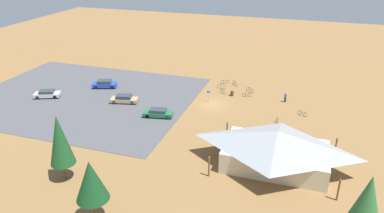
{
  "coord_description": "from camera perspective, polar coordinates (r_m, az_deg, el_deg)",
  "views": [
    {
      "loc": [
        -14.1,
        54.16,
        24.83
      ],
      "look_at": [
        2.15,
        4.42,
        1.2
      ],
      "focal_mm": 34.06,
      "sensor_mm": 36.0,
      "label": 1
    }
  ],
  "objects": [
    {
      "name": "car_tan_front_row",
      "position": [
        62.52,
        -10.58,
        1.19
      ],
      "size": [
        4.81,
        2.79,
        1.37
      ],
      "color": "tan",
      "rests_on": "parking_lot_asphalt"
    },
    {
      "name": "bicycle_yellow_yard_front",
      "position": [
        65.79,
        4.83,
        2.36
      ],
      "size": [
        1.24,
        1.21,
        0.78
      ],
      "color": "black",
      "rests_on": "ground"
    },
    {
      "name": "bicycle_green_front_row",
      "position": [
        59.61,
        16.93,
        -1.06
      ],
      "size": [
        1.41,
        0.89,
        0.8
      ],
      "color": "black",
      "rests_on": "ground"
    },
    {
      "name": "bike_pavilion",
      "position": [
        44.67,
        13.05,
        -6.21
      ],
      "size": [
        14.33,
        9.45,
        4.76
      ],
      "color": "beige",
      "rests_on": "ground"
    },
    {
      "name": "pine_east",
      "position": [
        42.68,
        -20.0,
        -4.97
      ],
      "size": [
        2.8,
        2.8,
        8.01
      ],
      "color": "brown",
      "rests_on": "ground"
    },
    {
      "name": "bicycle_purple_by_bin",
      "position": [
        70.4,
        5.16,
        3.87
      ],
      "size": [
        1.48,
        1.01,
        0.81
      ],
      "color": "black",
      "rests_on": "ground"
    },
    {
      "name": "ground",
      "position": [
        61.23,
        3.2,
        0.34
      ],
      "size": [
        160.0,
        160.0,
        0.0
      ],
      "primitive_type": "plane",
      "color": "olive",
      "rests_on": "ground"
    },
    {
      "name": "bicycle_orange_yard_center",
      "position": [
        69.67,
        6.74,
        3.6
      ],
      "size": [
        1.23,
        1.38,
        0.89
      ],
      "color": "black",
      "rests_on": "ground"
    },
    {
      "name": "bicycle_teal_trailside",
      "position": [
        66.97,
        9.05,
        2.59
      ],
      "size": [
        1.42,
        1.03,
        0.91
      ],
      "color": "black",
      "rests_on": "ground"
    },
    {
      "name": "lot_sign",
      "position": [
        61.48,
        2.59,
        1.89
      ],
      "size": [
        0.56,
        0.08,
        2.2
      ],
      "color": "#99999E",
      "rests_on": "ground"
    },
    {
      "name": "bicycle_red_back_row",
      "position": [
        64.83,
        8.57,
        1.83
      ],
      "size": [
        1.64,
        0.51,
        0.75
      ],
      "color": "black",
      "rests_on": "ground"
    },
    {
      "name": "trash_bin",
      "position": [
        64.81,
        6.29,
        2.05
      ],
      "size": [
        0.6,
        0.6,
        0.9
      ],
      "primitive_type": "cylinder",
      "color": "brown",
      "rests_on": "ground"
    },
    {
      "name": "car_green_inner_stall",
      "position": [
        56.7,
        -5.33,
        -0.99
      ],
      "size": [
        4.79,
        2.57,
        1.3
      ],
      "color": "#1E6B3D",
      "rests_on": "parking_lot_asphalt"
    },
    {
      "name": "car_blue_far_end",
      "position": [
        69.86,
        -13.53,
        3.46
      ],
      "size": [
        4.74,
        3.14,
        1.45
      ],
      "color": "#1E42B2",
      "rests_on": "parking_lot_asphalt"
    },
    {
      "name": "parking_lot_asphalt",
      "position": [
        67.11,
        -16.61,
        1.55
      ],
      "size": [
        38.05,
        30.72,
        0.05
      ],
      "primitive_type": "cube",
      "color": "#4C4C51",
      "rests_on": "ground"
    },
    {
      "name": "pine_west",
      "position": [
        35.83,
        -15.54,
        -11.12
      ],
      "size": [
        3.16,
        3.16,
        6.68
      ],
      "color": "brown",
      "rests_on": "ground"
    },
    {
      "name": "bicycle_white_near_porch",
      "position": [
        67.9,
        4.66,
        3.11
      ],
      "size": [
        1.77,
        0.48,
        0.8
      ],
      "color": "black",
      "rests_on": "ground"
    },
    {
      "name": "visitor_by_pavilion",
      "position": [
        63.74,
        14.42,
        1.44
      ],
      "size": [
        0.36,
        0.36,
        1.71
      ],
      "color": "#2D3347",
      "rests_on": "ground"
    },
    {
      "name": "car_silver_near_entry",
      "position": [
        68.41,
        -21.74,
        1.85
      ],
      "size": [
        4.72,
        3.39,
        1.31
      ],
      "color": "#BCBCC1",
      "rests_on": "parking_lot_asphalt"
    },
    {
      "name": "pine_far_west",
      "position": [
        35.27,
        25.82,
        -12.98
      ],
      "size": [
        2.73,
        2.73,
        7.27
      ],
      "color": "brown",
      "rests_on": "ground"
    },
    {
      "name": "bicycle_blue_mid_cluster",
      "position": [
        56.16,
        13.19,
        -2.18
      ],
      "size": [
        0.48,
        1.79,
        0.91
      ],
      "color": "black",
      "rests_on": "ground"
    }
  ]
}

